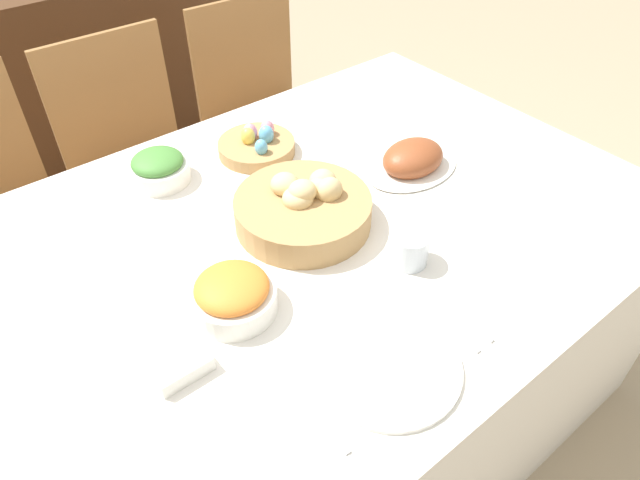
{
  "coord_description": "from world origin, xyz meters",
  "views": [
    {
      "loc": [
        -0.54,
        -0.79,
        1.58
      ],
      "look_at": [
        0.02,
        -0.09,
        0.77
      ],
      "focal_mm": 32.0,
      "sensor_mm": 36.0,
      "label": 1
    }
  ],
  "objects_px": {
    "egg_basket": "(257,145)",
    "drinking_cup": "(409,248)",
    "chair_far_center": "(138,159)",
    "spoon": "(458,317)",
    "green_salad_bowl": "(159,168)",
    "butter_dish": "(181,367)",
    "fork": "(319,416)",
    "ham_platter": "(413,160)",
    "carrot_bowl": "(233,295)",
    "dinner_plate": "(388,366)",
    "chair_far_right": "(263,112)",
    "knife": "(447,324)",
    "bread_basket": "(304,208)",
    "sideboard": "(98,78)"
  },
  "relations": [
    {
      "from": "egg_basket",
      "to": "dinner_plate",
      "type": "relative_size",
      "value": 0.78
    },
    {
      "from": "chair_far_right",
      "to": "drinking_cup",
      "type": "height_order",
      "value": "chair_far_right"
    },
    {
      "from": "chair_far_center",
      "to": "sideboard",
      "type": "distance_m",
      "value": 0.8
    },
    {
      "from": "dinner_plate",
      "to": "knife",
      "type": "xyz_separation_m",
      "value": [
        0.16,
        0.0,
        -0.0
      ]
    },
    {
      "from": "chair_far_right",
      "to": "spoon",
      "type": "bearing_deg",
      "value": -104.47
    },
    {
      "from": "green_salad_bowl",
      "to": "spoon",
      "type": "relative_size",
      "value": 0.93
    },
    {
      "from": "chair_far_right",
      "to": "green_salad_bowl",
      "type": "distance_m",
      "value": 0.88
    },
    {
      "from": "ham_platter",
      "to": "drinking_cup",
      "type": "height_order",
      "value": "ham_platter"
    },
    {
      "from": "ham_platter",
      "to": "chair_far_center",
      "type": "bearing_deg",
      "value": 115.23
    },
    {
      "from": "bread_basket",
      "to": "ham_platter",
      "type": "bearing_deg",
      "value": -0.3
    },
    {
      "from": "bread_basket",
      "to": "dinner_plate",
      "type": "xyz_separation_m",
      "value": [
        -0.13,
        -0.41,
        -0.04
      ]
    },
    {
      "from": "egg_basket",
      "to": "ham_platter",
      "type": "relative_size",
      "value": 0.76
    },
    {
      "from": "chair_far_center",
      "to": "bread_basket",
      "type": "height_order",
      "value": "chair_far_center"
    },
    {
      "from": "spoon",
      "to": "carrot_bowl",
      "type": "bearing_deg",
      "value": 135.25
    },
    {
      "from": "drinking_cup",
      "to": "butter_dish",
      "type": "height_order",
      "value": "drinking_cup"
    },
    {
      "from": "green_salad_bowl",
      "to": "fork",
      "type": "distance_m",
      "value": 0.78
    },
    {
      "from": "chair_far_center",
      "to": "egg_basket",
      "type": "height_order",
      "value": "chair_far_center"
    },
    {
      "from": "sideboard",
      "to": "dinner_plate",
      "type": "distance_m",
      "value": 2.11
    },
    {
      "from": "bread_basket",
      "to": "ham_platter",
      "type": "relative_size",
      "value": 1.16
    },
    {
      "from": "chair_far_center",
      "to": "carrot_bowl",
      "type": "xyz_separation_m",
      "value": [
        -0.21,
        -1.0,
        0.3
      ]
    },
    {
      "from": "egg_basket",
      "to": "drinking_cup",
      "type": "bearing_deg",
      "value": -88.39
    },
    {
      "from": "spoon",
      "to": "fork",
      "type": "bearing_deg",
      "value": 176.82
    },
    {
      "from": "carrot_bowl",
      "to": "spoon",
      "type": "height_order",
      "value": "carrot_bowl"
    },
    {
      "from": "bread_basket",
      "to": "fork",
      "type": "bearing_deg",
      "value": -124.69
    },
    {
      "from": "chair_far_center",
      "to": "egg_basket",
      "type": "xyz_separation_m",
      "value": [
        0.14,
        -0.56,
        0.28
      ]
    },
    {
      "from": "dinner_plate",
      "to": "knife",
      "type": "bearing_deg",
      "value": 0.0
    },
    {
      "from": "green_salad_bowl",
      "to": "egg_basket",
      "type": "bearing_deg",
      "value": -10.37
    },
    {
      "from": "chair_far_center",
      "to": "knife",
      "type": "height_order",
      "value": "chair_far_center"
    },
    {
      "from": "sideboard",
      "to": "fork",
      "type": "distance_m",
      "value": 2.13
    },
    {
      "from": "dinner_plate",
      "to": "spoon",
      "type": "relative_size",
      "value": 1.63
    },
    {
      "from": "chair_far_right",
      "to": "dinner_plate",
      "type": "distance_m",
      "value": 1.44
    },
    {
      "from": "spoon",
      "to": "butter_dish",
      "type": "distance_m",
      "value": 0.53
    },
    {
      "from": "sideboard",
      "to": "drinking_cup",
      "type": "bearing_deg",
      "value": -90.26
    },
    {
      "from": "dinner_plate",
      "to": "spoon",
      "type": "xyz_separation_m",
      "value": [
        0.19,
        0.0,
        -0.0
      ]
    },
    {
      "from": "chair_far_center",
      "to": "dinner_plate",
      "type": "distance_m",
      "value": 1.32
    },
    {
      "from": "green_salad_bowl",
      "to": "fork",
      "type": "height_order",
      "value": "green_salad_bowl"
    },
    {
      "from": "fork",
      "to": "drinking_cup",
      "type": "xyz_separation_m",
      "value": [
        0.38,
        0.17,
        0.03
      ]
    },
    {
      "from": "knife",
      "to": "drinking_cup",
      "type": "relative_size",
      "value": 1.96
    },
    {
      "from": "chair_far_center",
      "to": "spoon",
      "type": "bearing_deg",
      "value": -84.31
    },
    {
      "from": "bread_basket",
      "to": "green_salad_bowl",
      "type": "distance_m",
      "value": 0.4
    },
    {
      "from": "ham_platter",
      "to": "carrot_bowl",
      "type": "bearing_deg",
      "value": -168.74
    },
    {
      "from": "chair_far_right",
      "to": "butter_dish",
      "type": "relative_size",
      "value": 8.64
    },
    {
      "from": "drinking_cup",
      "to": "ham_platter",
      "type": "bearing_deg",
      "value": 43.14
    },
    {
      "from": "egg_basket",
      "to": "butter_dish",
      "type": "relative_size",
      "value": 2.02
    },
    {
      "from": "fork",
      "to": "butter_dish",
      "type": "bearing_deg",
      "value": 124.73
    },
    {
      "from": "chair_far_right",
      "to": "drinking_cup",
      "type": "xyz_separation_m",
      "value": [
        -0.37,
        -1.12,
        0.29
      ]
    },
    {
      "from": "spoon",
      "to": "butter_dish",
      "type": "relative_size",
      "value": 1.6
    },
    {
      "from": "chair_far_right",
      "to": "ham_platter",
      "type": "height_order",
      "value": "chair_far_right"
    },
    {
      "from": "carrot_bowl",
      "to": "spoon",
      "type": "distance_m",
      "value": 0.44
    },
    {
      "from": "chair_far_center",
      "to": "egg_basket",
      "type": "distance_m",
      "value": 0.64
    }
  ]
}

